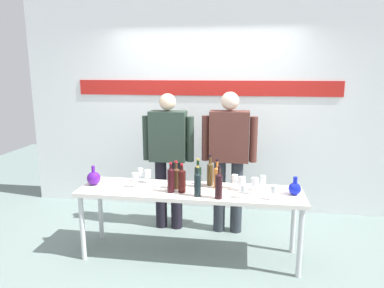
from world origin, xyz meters
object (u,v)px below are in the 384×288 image
wine_bottle_2 (176,177)px  wine_glass_left_2 (135,177)px  wine_glass_left_0 (148,174)px  decanter_blue_right (295,188)px  wine_glass_right_5 (242,181)px  wine_glass_right_2 (255,183)px  wine_glass_right_3 (244,189)px  wine_glass_right_4 (235,179)px  wine_glass_right_0 (274,189)px  wine_bottle_5 (217,176)px  wine_bottle_4 (198,183)px  wine_bottle_6 (182,180)px  wine_bottle_1 (171,179)px  wine_glass_left_1 (141,172)px  presenter_left (168,153)px  decanter_blue_left (94,178)px  display_table (190,196)px  presenter_right (229,153)px  wine_bottle_3 (198,175)px  wine_glass_right_1 (263,180)px  wine_bottle_7 (219,185)px  wine_bottle_0 (210,173)px

wine_bottle_2 → wine_glass_left_2: wine_bottle_2 is taller
wine_bottle_2 → wine_glass_left_0: (-0.34, 0.15, -0.02)m
decanter_blue_right → wine_glass_right_5: 0.52m
wine_glass_right_2 → wine_glass_right_3: 0.17m
wine_glass_left_2 → wine_glass_right_4: size_ratio=1.05×
wine_glass_left_2 → wine_glass_right_0: size_ratio=1.06×
wine_bottle_5 → wine_glass_left_2: 0.84m
wine_bottle_4 → wine_bottle_6: wine_bottle_4 is taller
wine_bottle_1 → wine_bottle_4: bearing=-14.7°
wine_bottle_1 → wine_glass_left_1: wine_bottle_1 is taller
presenter_left → wine_bottle_1: presenter_left is taller
wine_glass_left_0 → decanter_blue_left: bearing=-164.9°
display_table → presenter_right: presenter_right is taller
decanter_blue_left → presenter_right: size_ratio=0.12×
wine_bottle_4 → wine_bottle_2: bearing=143.4°
decanter_blue_left → wine_bottle_3: (1.10, 0.10, 0.05)m
decanter_blue_right → wine_glass_left_0: (-1.52, 0.15, 0.03)m
wine_bottle_3 → wine_bottle_5: (0.20, -0.01, -0.00)m
wine_glass_left_2 → wine_glass_right_5: size_ratio=1.06×
wine_bottle_5 → wine_glass_right_1: (0.46, -0.03, -0.01)m
wine_bottle_7 → wine_glass_right_1: size_ratio=1.97×
wine_glass_left_0 → wine_glass_right_5: size_ratio=0.99×
decanter_blue_right → presenter_right: (-0.67, 0.64, 0.18)m
display_table → wine_glass_right_1: bearing=5.3°
wine_bottle_5 → wine_glass_left_2: wine_bottle_5 is taller
wine_bottle_1 → wine_glass_right_1: wine_bottle_1 is taller
wine_bottle_7 → wine_glass_left_1: (-0.88, 0.38, -0.03)m
wine_glass_left_0 → wine_glass_right_2: wine_glass_right_2 is taller
wine_bottle_3 → wine_glass_right_5: 0.46m
wine_bottle_4 → decanter_blue_right: bearing=10.9°
presenter_left → wine_glass_right_2: (1.01, -0.68, -0.10)m
wine_glass_left_0 → display_table: bearing=-17.7°
wine_glass_right_4 → presenter_left: bearing=146.1°
wine_bottle_2 → wine_bottle_5: (0.41, 0.09, -0.00)m
wine_glass_right_0 → wine_glass_right_5: size_ratio=1.00×
wine_bottle_5 → wine_glass_left_0: size_ratio=2.10×
decanter_blue_left → presenter_right: bearing=24.8°
display_table → wine_glass_right_0: size_ratio=15.68×
display_table → wine_bottle_7: (0.31, -0.20, 0.20)m
wine_glass_right_3 → wine_bottle_1: bearing=175.0°
wine_bottle_0 → wine_glass_right_5: bearing=-20.9°
presenter_right → wine_glass_right_2: size_ratio=10.23×
presenter_right → wine_glass_right_4: 0.57m
wine_glass_right_3 → wine_bottle_6: bearing=172.8°
presenter_left → wine_glass_right_1: bearing=-28.0°
wine_bottle_7 → wine_glass_right_3: size_ratio=2.44×
presenter_left → wine_glass_right_0: (1.18, -0.82, -0.11)m
wine_bottle_4 → wine_glass_right_1: (0.63, 0.24, -0.01)m
wine_glass_left_0 → wine_glass_right_1: 1.22m
wine_glass_left_1 → wine_glass_right_5: 1.10m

